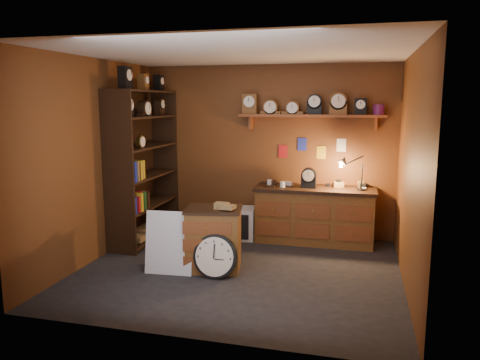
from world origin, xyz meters
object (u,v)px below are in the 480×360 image
at_px(shelving_unit, 142,160).
at_px(big_round_clock, 215,257).
at_px(workbench, 315,212).
at_px(low_cabinet, 214,236).

xyz_separation_m(shelving_unit, big_round_clock, (1.57, -1.29, -0.99)).
xyz_separation_m(workbench, low_cabinet, (-1.14, -1.48, -0.04)).
height_order(workbench, big_round_clock, workbench).
bearing_deg(big_round_clock, shelving_unit, 140.59).
xyz_separation_m(shelving_unit, workbench, (2.60, 0.49, -0.78)).
relative_size(workbench, low_cabinet, 2.03).
bearing_deg(low_cabinet, big_round_clock, -80.20).
distance_m(workbench, big_round_clock, 2.07).
bearing_deg(shelving_unit, low_cabinet, -34.08).
height_order(shelving_unit, low_cabinet, shelving_unit).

